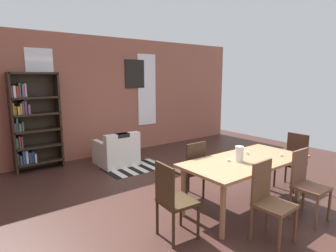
# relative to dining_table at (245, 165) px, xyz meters

# --- Properties ---
(ground_plane) EXTENTS (9.89, 9.89, 0.00)m
(ground_plane) POSITION_rel_dining_table_xyz_m (-0.47, 0.40, -0.67)
(ground_plane) COLOR #3F251F
(back_wall_brick) EXTENTS (8.61, 0.12, 2.88)m
(back_wall_brick) POSITION_rel_dining_table_xyz_m (-0.47, 4.01, 0.77)
(back_wall_brick) COLOR #9F5A49
(back_wall_brick) RESTS_ON ground
(window_pane_0) EXTENTS (0.55, 0.02, 1.87)m
(window_pane_0) POSITION_rel_dining_table_xyz_m (-1.80, 3.94, 0.92)
(window_pane_0) COLOR white
(window_pane_1) EXTENTS (0.55, 0.02, 1.87)m
(window_pane_1) POSITION_rel_dining_table_xyz_m (0.86, 3.94, 0.92)
(window_pane_1) COLOR white
(dining_table) EXTENTS (1.95, 0.93, 0.75)m
(dining_table) POSITION_rel_dining_table_xyz_m (0.00, 0.00, 0.00)
(dining_table) COLOR #9F744F
(dining_table) RESTS_ON ground
(vase_on_table) EXTENTS (0.12, 0.12, 0.22)m
(vase_on_table) POSITION_rel_dining_table_xyz_m (-0.15, -0.00, 0.19)
(vase_on_table) COLOR silver
(vase_on_table) RESTS_ON dining_table
(tealight_candle_0) EXTENTS (0.04, 0.04, 0.03)m
(tealight_candle_0) POSITION_rel_dining_table_xyz_m (0.57, -0.22, 0.10)
(tealight_candle_0) COLOR silver
(tealight_candle_0) RESTS_ON dining_table
(tealight_candle_1) EXTENTS (0.04, 0.04, 0.05)m
(tealight_candle_1) POSITION_rel_dining_table_xyz_m (0.25, 0.16, 0.10)
(tealight_candle_1) COLOR silver
(tealight_candle_1) RESTS_ON dining_table
(tealight_candle_2) EXTENTS (0.04, 0.04, 0.03)m
(tealight_candle_2) POSITION_rel_dining_table_xyz_m (-0.27, 0.09, 0.10)
(tealight_candle_2) COLOR silver
(tealight_candle_2) RESTS_ON dining_table
(dining_chair_head_left) EXTENTS (0.43, 0.43, 0.95)m
(dining_chair_head_left) POSITION_rel_dining_table_xyz_m (-1.35, 0.01, -0.15)
(dining_chair_head_left) COLOR #382816
(dining_chair_head_left) RESTS_ON ground
(dining_chair_near_left) EXTENTS (0.42, 0.42, 0.95)m
(dining_chair_near_left) POSITION_rel_dining_table_xyz_m (-0.44, -0.69, -0.15)
(dining_chair_near_left) COLOR brown
(dining_chair_near_left) RESTS_ON ground
(dining_chair_near_right) EXTENTS (0.40, 0.40, 0.95)m
(dining_chair_near_right) POSITION_rel_dining_table_xyz_m (0.44, -0.69, -0.15)
(dining_chair_near_right) COLOR brown
(dining_chair_near_right) RESTS_ON ground
(dining_chair_far_left) EXTENTS (0.40, 0.40, 0.95)m
(dining_chair_far_left) POSITION_rel_dining_table_xyz_m (-0.44, 0.69, -0.15)
(dining_chair_far_left) COLOR #312217
(dining_chair_far_left) RESTS_ON ground
(dining_chair_head_right) EXTENTS (0.40, 0.40, 0.95)m
(dining_chair_head_right) POSITION_rel_dining_table_xyz_m (1.35, -0.00, -0.15)
(dining_chair_head_right) COLOR #382018
(dining_chair_head_right) RESTS_ON ground
(bookshelf_tall) EXTENTS (0.94, 0.32, 2.03)m
(bookshelf_tall) POSITION_rel_dining_table_xyz_m (-2.07, 3.75, 0.35)
(bookshelf_tall) COLOR #2D2319
(bookshelf_tall) RESTS_ON ground
(armchair_white) EXTENTS (0.80, 0.81, 0.75)m
(armchair_white) POSITION_rel_dining_table_xyz_m (-0.53, 3.05, -0.39)
(armchair_white) COLOR white
(armchair_white) RESTS_ON ground
(striped_rug) EXTENTS (1.27, 0.82, 0.01)m
(striped_rug) POSITION_rel_dining_table_xyz_m (-0.36, 2.59, -0.66)
(striped_rug) COLOR black
(striped_rug) RESTS_ON ground
(framed_picture) EXTENTS (0.56, 0.03, 0.72)m
(framed_picture) POSITION_rel_dining_table_xyz_m (0.49, 3.93, 1.34)
(framed_picture) COLOR black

